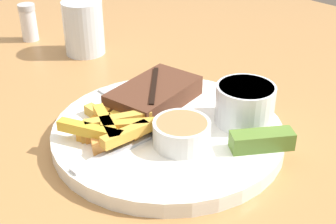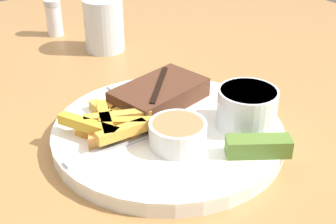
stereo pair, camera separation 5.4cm
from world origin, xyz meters
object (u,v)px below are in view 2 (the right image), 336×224
object	(u,v)px
coleslaw_cup	(247,106)
fork_utensil	(116,145)
steak_portion	(159,94)
knife_utensil	(153,115)
drinking_glass	(104,25)
dinner_plate	(168,133)
dipping_sauce_cup	(178,133)
salt_shaker	(54,17)
pickle_spear	(258,146)

from	to	relation	value
coleslaw_cup	fork_utensil	world-z (taller)	coleslaw_cup
steak_portion	coleslaw_cup	xyz separation A→B (m)	(0.05, -0.11, 0.01)
knife_utensil	drinking_glass	xyz separation A→B (m)	(0.08, 0.26, 0.02)
steak_portion	drinking_glass	xyz separation A→B (m)	(0.06, 0.23, 0.01)
dinner_plate	dipping_sauce_cup	bearing A→B (deg)	-110.79
dipping_sauce_cup	fork_utensil	world-z (taller)	dipping_sauce_cup
drinking_glass	salt_shaker	distance (m)	0.12
pickle_spear	fork_utensil	size ratio (longest dim) A/B	0.52
dinner_plate	drinking_glass	distance (m)	0.30
dinner_plate	steak_portion	world-z (taller)	steak_portion
drinking_glass	knife_utensil	bearing A→B (deg)	-107.79
knife_utensil	fork_utensil	bearing A→B (deg)	115.08
coleslaw_cup	pickle_spear	distance (m)	0.06
drinking_glass	salt_shaker	size ratio (longest dim) A/B	1.35
dipping_sauce_cup	pickle_spear	world-z (taller)	dipping_sauce_cup
steak_portion	dipping_sauce_cup	distance (m)	0.10
steak_portion	pickle_spear	world-z (taller)	steak_portion
knife_utensil	salt_shaker	size ratio (longest dim) A/B	2.55
dinner_plate	fork_utensil	distance (m)	0.07
knife_utensil	drinking_glass	size ratio (longest dim) A/B	1.89
pickle_spear	salt_shaker	xyz separation A→B (m)	(0.00, 0.51, 0.00)
pickle_spear	drinking_glass	xyz separation A→B (m)	(0.04, 0.39, 0.02)
knife_utensil	salt_shaker	world-z (taller)	salt_shaker
knife_utensil	dipping_sauce_cup	bearing A→B (deg)	171.31
steak_portion	pickle_spear	bearing A→B (deg)	-83.65
salt_shaker	fork_utensil	bearing A→B (deg)	-105.80
steak_portion	drinking_glass	world-z (taller)	drinking_glass
pickle_spear	drinking_glass	bearing A→B (deg)	84.43
dipping_sauce_cup	knife_utensil	distance (m)	0.07
fork_utensil	salt_shaker	world-z (taller)	salt_shaker
steak_portion	knife_utensil	distance (m)	0.04
coleslaw_cup	salt_shaker	distance (m)	0.46
pickle_spear	salt_shaker	world-z (taller)	salt_shaker
pickle_spear	fork_utensil	xyz separation A→B (m)	(-0.11, 0.10, -0.01)
dipping_sauce_cup	salt_shaker	distance (m)	0.44
salt_shaker	knife_utensil	bearing A→B (deg)	-96.85
dipping_sauce_cup	fork_utensil	bearing A→B (deg)	147.01
dinner_plate	dipping_sauce_cup	distance (m)	0.05
dipping_sauce_cup	knife_utensil	world-z (taller)	dipping_sauce_cup
dinner_plate	salt_shaker	world-z (taller)	salt_shaker
steak_portion	salt_shaker	world-z (taller)	salt_shaker
dinner_plate	salt_shaker	xyz separation A→B (m)	(0.04, 0.40, 0.02)
dipping_sauce_cup	knife_utensil	size ratio (longest dim) A/B	0.38
pickle_spear	dinner_plate	bearing A→B (deg)	113.30
knife_utensil	salt_shaker	bearing A→B (deg)	-4.71
steak_portion	drinking_glass	bearing A→B (deg)	76.72
dinner_plate	coleslaw_cup	world-z (taller)	coleslaw_cup
dipping_sauce_cup	salt_shaker	size ratio (longest dim) A/B	0.98
coleslaw_cup	steak_portion	bearing A→B (deg)	114.26
coleslaw_cup	dipping_sauce_cup	bearing A→B (deg)	169.61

